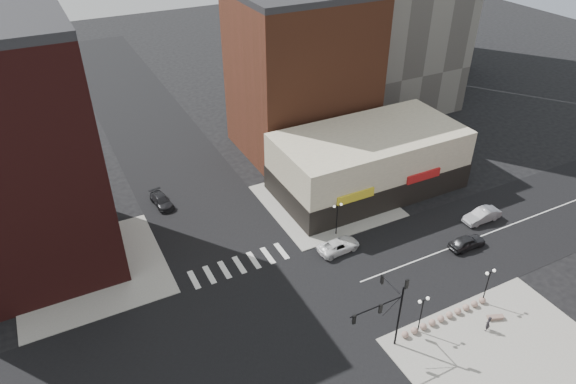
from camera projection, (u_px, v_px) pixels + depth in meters
ground at (273, 315)px, 49.26m from camera, size 240.00×240.00×0.00m
road_ew at (273, 315)px, 49.26m from camera, size 200.00×14.00×0.02m
road_ns at (273, 315)px, 49.26m from camera, size 14.00×200.00×0.02m
sidewalk_nw at (91, 271)px, 54.48m from camera, size 15.00×15.00×0.12m
sidewalk_ne at (326, 201)px, 65.57m from camera, size 15.00×15.00×0.12m
sidewalk_se at (507, 359)px, 44.92m from camera, size 18.00×14.00×0.12m
building_nw at (8, 162)px, 48.94m from camera, size 16.00×15.00×25.00m
building_ne_midrise at (302, 76)px, 72.48m from camera, size 18.00×15.00×22.00m
building_ne_row at (368, 165)px, 66.66m from camera, size 24.20×12.20×8.00m
traffic_signal at (389, 306)px, 43.48m from camera, size 5.59×3.09×7.77m
street_lamp_se_a at (423, 307)px, 45.71m from camera, size 1.22×0.32×4.16m
street_lamp_se_b at (489, 279)px, 48.77m from camera, size 1.22×0.32×4.16m
street_lamp_ne at (337, 211)px, 58.01m from camera, size 1.22×0.32×4.16m
bollard_row at (445, 317)px, 48.50m from camera, size 10.11×0.66×0.66m
white_suv at (339, 246)px, 57.02m from camera, size 5.03×2.53×1.36m
dark_sedan_east at (467, 242)px, 57.44m from camera, size 4.45×1.89×1.50m
silver_sedan at (482, 215)px, 61.63m from camera, size 4.81×1.69×1.58m
dark_sedan_north at (162, 201)px, 64.52m from camera, size 2.39×4.72×1.32m
pedestrian at (488, 324)px, 47.10m from camera, size 0.73×0.65×1.68m
stone_bench at (495, 318)px, 48.59m from camera, size 1.67×1.02×0.37m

